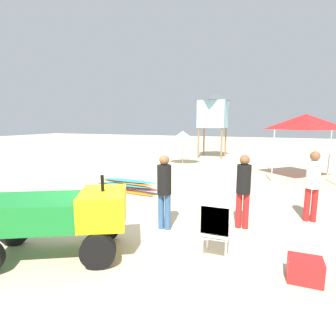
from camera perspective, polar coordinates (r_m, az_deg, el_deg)
name	(u,v)px	position (r m, az deg, el deg)	size (l,w,h in m)	color
ground	(124,234)	(6.19, -9.27, -13.70)	(80.00, 80.00, 0.00)	beige
utility_cart	(59,215)	(5.36, -22.17, -9.13)	(2.81, 2.25, 1.50)	#197A2D
stacked_plastic_chairs	(216,225)	(4.95, 10.08, -11.75)	(0.48, 0.48, 1.11)	white
surfboard_pile	(127,186)	(9.56, -8.65, -3.71)	(2.67, 0.68, 0.48)	orange
lifeguard_near_left	(164,187)	(6.09, -0.79, -4.06)	(0.32, 0.32, 1.73)	#33598C
lifeguard_near_center	(313,181)	(7.46, 28.32, -2.52)	(0.32, 0.32, 1.76)	red
lifeguard_near_right	(243,187)	(6.39, 15.69, -3.80)	(0.32, 0.32, 1.72)	red
popup_canopy	(306,122)	(12.96, 27.14, 8.70)	(2.47, 2.47, 2.78)	#B2B2B7
lifeguard_tower	(213,111)	(18.88, 9.53, 11.85)	(1.98, 1.98, 4.30)	olive
beach_umbrella_left	(183,137)	(15.78, 3.13, 6.67)	(1.81, 1.81, 1.92)	beige
cooler_box	(305,270)	(4.94, 27.00, -18.65)	(0.50, 0.37, 0.38)	red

